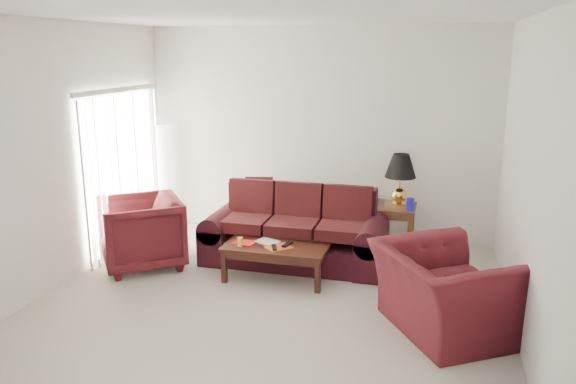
% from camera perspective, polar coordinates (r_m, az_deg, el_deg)
% --- Properties ---
extents(floor, '(5.00, 5.00, 0.00)m').
position_cam_1_polar(floor, '(6.16, -2.10, -11.43)').
color(floor, beige).
rests_on(floor, ground).
extents(blinds, '(0.10, 2.00, 2.16)m').
position_cam_1_polar(blinds, '(7.91, -16.30, 2.10)').
color(blinds, silver).
rests_on(blinds, ground).
extents(sofa, '(2.34, 1.06, 0.94)m').
position_cam_1_polar(sofa, '(7.15, 0.68, -3.62)').
color(sofa, black).
rests_on(sofa, ground).
extents(throw_pillow, '(0.42, 0.27, 0.41)m').
position_cam_1_polar(throw_pillow, '(8.02, -2.97, 0.16)').
color(throw_pillow, black).
rests_on(throw_pillow, sofa).
extents(end_table, '(0.61, 0.61, 0.64)m').
position_cam_1_polar(end_table, '(7.75, 10.60, -3.64)').
color(end_table, '#50331B').
rests_on(end_table, ground).
extents(table_lamp, '(0.54, 0.54, 0.70)m').
position_cam_1_polar(table_lamp, '(7.62, 11.31, 1.22)').
color(table_lamp, gold).
rests_on(table_lamp, end_table).
extents(clock, '(0.15, 0.07, 0.14)m').
position_cam_1_polar(clock, '(7.51, 9.25, -1.07)').
color(clock, silver).
rests_on(clock, end_table).
extents(blue_canister, '(0.12, 0.12, 0.17)m').
position_cam_1_polar(blue_canister, '(7.45, 12.32, -1.25)').
color(blue_canister, '#231BB2').
rests_on(blue_canister, end_table).
extents(picture_frame, '(0.13, 0.15, 0.05)m').
position_cam_1_polar(picture_frame, '(7.86, 9.56, -0.36)').
color(picture_frame, silver).
rests_on(picture_frame, end_table).
extents(floor_lamp, '(0.33, 0.33, 1.60)m').
position_cam_1_polar(floor_lamp, '(8.67, -12.35, 1.50)').
color(floor_lamp, silver).
rests_on(floor_lamp, ground).
extents(armchair_left, '(1.35, 1.35, 0.89)m').
position_cam_1_polar(armchair_left, '(7.28, -14.69, -4.00)').
color(armchair_left, '#3B0D11').
rests_on(armchair_left, ground).
extents(armchair_right, '(1.61, 1.66, 0.82)m').
position_cam_1_polar(armchair_right, '(5.68, 15.67, -9.70)').
color(armchair_right, '#440F16').
rests_on(armchair_right, ground).
extents(coffee_table, '(1.33, 0.89, 0.43)m').
position_cam_1_polar(coffee_table, '(6.72, -1.22, -7.15)').
color(coffee_table, black).
rests_on(coffee_table, ground).
extents(magazine_red, '(0.27, 0.21, 0.01)m').
position_cam_1_polar(magazine_red, '(6.73, -4.49, -5.17)').
color(magazine_red, red).
rests_on(magazine_red, coffee_table).
extents(magazine_white, '(0.31, 0.28, 0.01)m').
position_cam_1_polar(magazine_white, '(6.75, -2.09, -5.05)').
color(magazine_white, white).
rests_on(magazine_white, coffee_table).
extents(magazine_orange, '(0.34, 0.34, 0.02)m').
position_cam_1_polar(magazine_orange, '(6.56, -0.92, -5.64)').
color(magazine_orange, '#C75117').
rests_on(magazine_orange, coffee_table).
extents(remote_a, '(0.11, 0.18, 0.02)m').
position_cam_1_polar(remote_a, '(6.51, -1.41, -5.62)').
color(remote_a, black).
rests_on(remote_a, coffee_table).
extents(remote_b, '(0.09, 0.20, 0.02)m').
position_cam_1_polar(remote_b, '(6.59, -0.09, -5.34)').
color(remote_b, black).
rests_on(remote_b, coffee_table).
extents(yellow_glass, '(0.08, 0.08, 0.11)m').
position_cam_1_polar(yellow_glass, '(6.63, -4.90, -5.06)').
color(yellow_glass, gold).
rests_on(yellow_glass, coffee_table).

